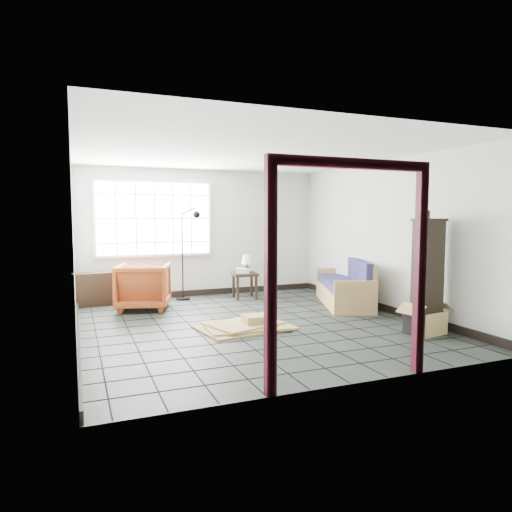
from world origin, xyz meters
name	(u,v)px	position (x,y,z in m)	size (l,w,h in m)	color
ground	(251,323)	(0.00, 0.00, 0.00)	(5.50, 5.50, 0.00)	black
room_shell	(250,214)	(0.00, 0.03, 1.68)	(5.02, 5.52, 2.61)	silver
window_panel	(154,219)	(-1.00, 2.70, 1.60)	(2.32, 0.08, 1.52)	silver
doorway_trim	(351,244)	(0.00, -2.70, 1.38)	(1.80, 0.08, 2.20)	#3D0D17
futon_sofa	(347,288)	(2.21, 0.73, 0.31)	(1.36, 2.06, 0.86)	olive
armchair	(143,284)	(-1.38, 1.70, 0.45)	(0.87, 0.82, 0.90)	maroon
side_table	(245,277)	(0.67, 2.06, 0.43)	(0.52, 0.52, 0.52)	black
table_lamp	(247,260)	(0.72, 2.07, 0.77)	(0.31, 0.31, 0.36)	black
projector	(242,271)	(0.61, 2.04, 0.56)	(0.32, 0.29, 0.09)	silver
floor_lamp	(189,250)	(-0.39, 2.35, 0.98)	(0.49, 0.32, 1.83)	black
console_shelf	(96,289)	(-2.15, 2.40, 0.31)	(0.82, 0.42, 0.61)	black
tall_shelf	(427,275)	(2.15, -1.39, 0.82)	(0.45, 0.52, 1.62)	black
pot	(425,214)	(2.08, -1.38, 1.67)	(0.17, 0.17, 0.11)	black
open_box	(425,322)	(2.06, -1.48, 0.16)	(0.84, 0.51, 0.44)	#A5874F
cardboard_pile	(246,325)	(-0.17, -0.27, 0.05)	(1.45, 1.12, 0.19)	#A5874F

